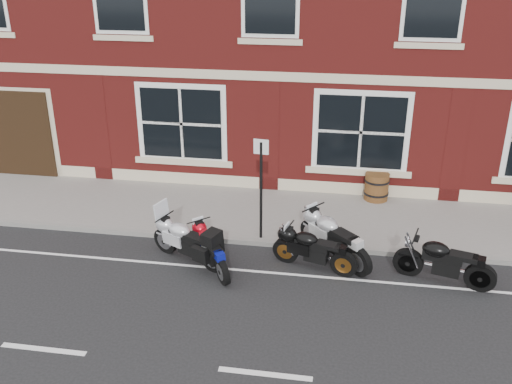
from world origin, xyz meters
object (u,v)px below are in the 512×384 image
moto_sport_red (212,247)px  barrel_planter (377,186)px  parking_sign (261,182)px  moto_naked_black (443,259)px  moto_sport_black (313,248)px  moto_sport_silver (335,236)px  moto_touring_silver (187,239)px

moto_sport_red → barrel_planter: (3.69, 4.07, -0.00)m
parking_sign → moto_sport_red: bearing=-116.5°
moto_naked_black → parking_sign: size_ratio=0.84×
parking_sign → moto_naked_black: bearing=-9.1°
moto_sport_black → moto_sport_silver: moto_sport_silver is taller
moto_sport_silver → moto_touring_silver: bearing=146.4°
moto_touring_silver → parking_sign: 2.14m
moto_naked_black → moto_sport_silver: bearing=91.2°
moto_touring_silver → barrel_planter: moto_touring_silver is taller
moto_touring_silver → moto_sport_red: (0.63, -0.21, -0.05)m
moto_sport_silver → parking_sign: (-1.77, 0.54, 0.97)m
moto_sport_red → moto_sport_black: 2.24m
moto_sport_black → moto_sport_silver: bearing=-26.3°
moto_sport_red → parking_sign: size_ratio=0.68×
moto_sport_red → moto_sport_silver: moto_sport_silver is taller
barrel_planter → moto_sport_black: bearing=-111.7°
moto_naked_black → parking_sign: bearing=90.2°
moto_naked_black → barrel_planter: size_ratio=2.73×
moto_naked_black → parking_sign: parking_sign is taller
moto_sport_red → moto_sport_black: bearing=-24.9°
moto_sport_black → moto_naked_black: size_ratio=0.92×
moto_touring_silver → moto_sport_silver: moto_touring_silver is taller
moto_touring_silver → parking_sign: parking_sign is taller
moto_sport_silver → parking_sign: bearing=119.1°
moto_sport_black → barrel_planter: 4.02m
moto_touring_silver → moto_sport_silver: 3.33m
moto_sport_silver → parking_sign: parking_sign is taller
moto_sport_silver → barrel_planter: bearing=28.5°
moto_sport_black → parking_sign: size_ratio=0.77×
moto_touring_silver → moto_sport_red: bearing=-81.8°
moto_sport_silver → moto_sport_black: bearing=-177.1°
moto_sport_black → barrel_planter: size_ratio=2.51×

